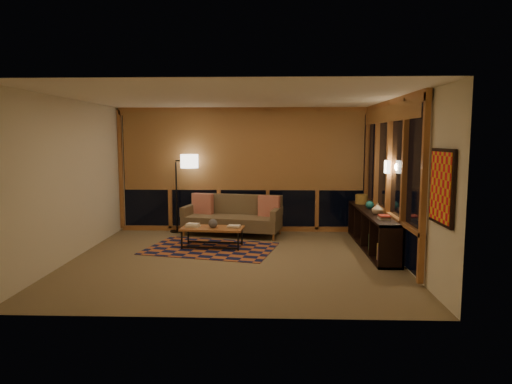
{
  "coord_description": "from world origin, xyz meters",
  "views": [
    {
      "loc": [
        0.62,
        -7.49,
        2.05
      ],
      "look_at": [
        0.35,
        0.32,
        1.12
      ],
      "focal_mm": 32.0,
      "sensor_mm": 36.0,
      "label": 1
    }
  ],
  "objects_px": {
    "sofa": "(232,216)",
    "bookshelf": "(372,230)",
    "floor_lamp": "(176,193)",
    "coffee_table": "(212,237)"
  },
  "relations": [
    {
      "from": "sofa",
      "to": "floor_lamp",
      "type": "xyz_separation_m",
      "value": [
        -1.24,
        0.32,
        0.44
      ]
    },
    {
      "from": "sofa",
      "to": "bookshelf",
      "type": "bearing_deg",
      "value": -9.77
    },
    {
      "from": "sofa",
      "to": "floor_lamp",
      "type": "distance_m",
      "value": 1.36
    },
    {
      "from": "coffee_table",
      "to": "bookshelf",
      "type": "xyz_separation_m",
      "value": [
        2.97,
        0.04,
        0.16
      ]
    },
    {
      "from": "floor_lamp",
      "to": "bookshelf",
      "type": "relative_size",
      "value": 0.61
    },
    {
      "from": "floor_lamp",
      "to": "bookshelf",
      "type": "distance_m",
      "value": 4.21
    },
    {
      "from": "coffee_table",
      "to": "bookshelf",
      "type": "bearing_deg",
      "value": 6.12
    },
    {
      "from": "coffee_table",
      "to": "floor_lamp",
      "type": "xyz_separation_m",
      "value": [
        -0.96,
        1.43,
        0.67
      ]
    },
    {
      "from": "floor_lamp",
      "to": "bookshelf",
      "type": "xyz_separation_m",
      "value": [
        3.94,
        -1.39,
        -0.5
      ]
    },
    {
      "from": "floor_lamp",
      "to": "sofa",
      "type": "bearing_deg",
      "value": 17.98
    }
  ]
}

